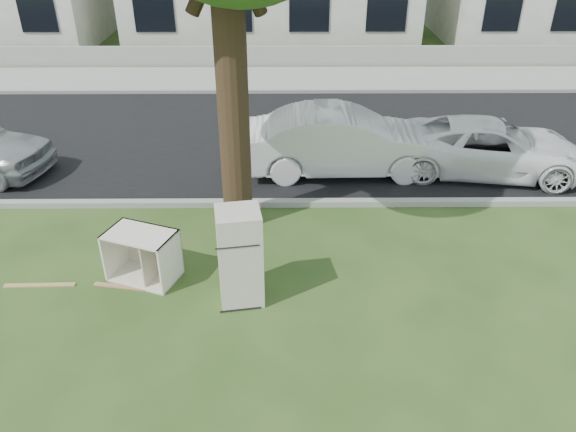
{
  "coord_description": "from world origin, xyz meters",
  "views": [
    {
      "loc": [
        0.46,
        -7.3,
        5.47
      ],
      "look_at": [
        0.52,
        0.6,
        0.84
      ],
      "focal_mm": 35.0,
      "sensor_mm": 36.0,
      "label": 1
    }
  ],
  "objects_px": {
    "car_center": "(345,142)",
    "car_right": "(491,147)",
    "fridge": "(240,257)",
    "cabinet": "(143,256)"
  },
  "relations": [
    {
      "from": "car_center",
      "to": "car_right",
      "type": "bearing_deg",
      "value": -91.78
    },
    {
      "from": "fridge",
      "to": "car_center",
      "type": "distance_m",
      "value": 4.9
    },
    {
      "from": "car_center",
      "to": "car_right",
      "type": "distance_m",
      "value": 3.2
    },
    {
      "from": "cabinet",
      "to": "car_center",
      "type": "bearing_deg",
      "value": 68.66
    },
    {
      "from": "fridge",
      "to": "car_center",
      "type": "xyz_separation_m",
      "value": [
        1.98,
        4.49,
        -0.06
      ]
    },
    {
      "from": "fridge",
      "to": "cabinet",
      "type": "xyz_separation_m",
      "value": [
        -1.6,
        0.56,
        -0.36
      ]
    },
    {
      "from": "fridge",
      "to": "cabinet",
      "type": "relative_size",
      "value": 1.45
    },
    {
      "from": "fridge",
      "to": "cabinet",
      "type": "height_order",
      "value": "fridge"
    },
    {
      "from": "fridge",
      "to": "cabinet",
      "type": "distance_m",
      "value": 1.74
    },
    {
      "from": "car_center",
      "to": "fridge",
      "type": "bearing_deg",
      "value": 155.14
    }
  ]
}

